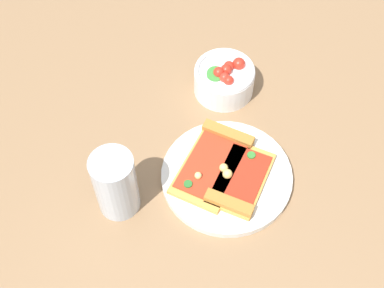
% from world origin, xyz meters
% --- Properties ---
extents(ground_plane, '(2.40, 2.40, 0.00)m').
position_xyz_m(ground_plane, '(0.00, 0.00, 0.00)').
color(ground_plane, '#93704C').
rests_on(ground_plane, ground).
extents(plate, '(0.22, 0.22, 0.01)m').
position_xyz_m(plate, '(-0.00, -0.06, 0.01)').
color(plate, white).
rests_on(plate, ground_plane).
extents(pizza_slice_near, '(0.14, 0.09, 0.02)m').
position_xyz_m(pizza_slice_near, '(0.01, -0.03, 0.02)').
color(pizza_slice_near, gold).
rests_on(pizza_slice_near, plate).
extents(pizza_slice_far, '(0.16, 0.10, 0.02)m').
position_xyz_m(pizza_slice_far, '(-0.01, -0.09, 0.02)').
color(pizza_slice_far, gold).
rests_on(pizza_slice_far, plate).
extents(salad_bowl, '(0.11, 0.11, 0.07)m').
position_xyz_m(salad_bowl, '(-0.18, -0.15, 0.03)').
color(salad_bowl, white).
rests_on(salad_bowl, ground_plane).
extents(soda_glass, '(0.07, 0.07, 0.13)m').
position_xyz_m(soda_glass, '(0.12, -0.20, 0.06)').
color(soda_glass, silver).
rests_on(soda_glass, ground_plane).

